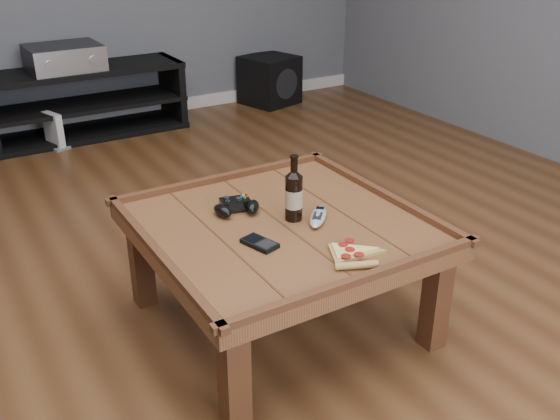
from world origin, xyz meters
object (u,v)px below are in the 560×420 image
pizza_slice (351,254)px  smartphone (260,243)px  media_console (87,102)px  game_controller (237,206)px  beer_bottle (294,194)px  av_receiver (64,57)px  game_console (54,132)px  remote_control (318,217)px  subwoofer (270,80)px  coffee_table (281,237)px

pizza_slice → smartphone: 0.32m
media_console → game_controller: (-0.10, -2.59, 0.23)m
smartphone → pizza_slice: bearing=-62.0°
media_console → smartphone: 2.87m
beer_bottle → av_receiver: (-0.17, 2.74, 0.03)m
beer_bottle → game_console: (-0.35, 2.59, -0.44)m
pizza_slice → remote_control: 0.29m
subwoofer → media_console: bearing=166.2°
beer_bottle → subwoofer: size_ratio=0.52×
beer_bottle → av_receiver: bearing=93.5°
subwoofer → av_receiver: bearing=166.3°
av_receiver → game_console: bearing=-140.8°
smartphone → av_receiver: (0.04, 2.85, 0.13)m
beer_bottle → game_console: beer_bottle is taller
beer_bottle → subwoofer: (1.51, 2.80, -0.35)m
pizza_slice → game_controller: bearing=132.8°
media_console → beer_bottle: 2.76m
coffee_table → game_controller: bearing=121.2°
smartphone → remote_control: 0.29m
av_receiver → subwoofer: av_receiver is taller
smartphone → subwoofer: (1.73, 2.91, -0.26)m
media_console → game_controller: game_controller is taller
remote_control → subwoofer: 3.20m
coffee_table → subwoofer: 3.22m
subwoofer → remote_control: bearing=-132.3°
beer_bottle → remote_control: bearing=-35.8°
game_controller → game_console: 2.46m
media_console → subwoofer: 1.57m
coffee_table → media_console: (0.00, 2.75, -0.15)m
pizza_slice → av_receiver: av_receiver is taller
pizza_slice → remote_control: same height
subwoofer → game_console: (-1.86, -0.21, -0.09)m
pizza_slice → subwoofer: pizza_slice is taller
media_console → av_receiver: bearing=-176.8°
pizza_slice → smartphone: size_ratio=2.06×
game_controller → pizza_slice: 0.53m
coffee_table → subwoofer: size_ratio=2.08×
av_receiver → subwoofer: 1.73m
media_console → smartphone: media_console is taller
beer_bottle → pizza_slice: bearing=-87.6°
beer_bottle → game_controller: size_ratio=1.30×
beer_bottle → pizza_slice: (0.01, -0.34, -0.09)m
game_controller → pizza_slice: bearing=-57.8°
pizza_slice → remote_control: (0.06, 0.29, 0.00)m
beer_bottle → game_controller: bearing=134.3°
media_console → game_console: size_ratio=5.60×
av_receiver → game_console: (-0.18, -0.15, -0.47)m
coffee_table → game_console: (-0.29, 2.59, -0.28)m
game_controller → av_receiver: (-0.01, 2.58, 0.11)m
av_receiver → game_console: av_receiver is taller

